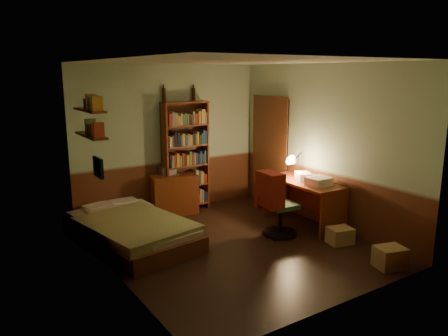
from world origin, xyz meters
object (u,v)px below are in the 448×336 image
desk (303,203)px  cardboard_box_a (390,257)px  office_chair (281,208)px  bookshelf (186,157)px  bed (131,221)px  cardboard_box_b (340,236)px  dresser (174,195)px  mini_stereo (168,170)px  desk_lamp (299,161)px

desk → cardboard_box_a: size_ratio=3.82×
office_chair → cardboard_box_a: size_ratio=2.41×
bookshelf → desk: (1.21, -1.75, -0.61)m
desk → bed: bearing=164.2°
desk → office_chair: bearing=-163.6°
bookshelf → office_chair: size_ratio=2.24×
cardboard_box_a → cardboard_box_b: cardboard_box_a is taller
dresser → cardboard_box_b: bearing=-51.7°
cardboard_box_a → cardboard_box_b: 0.92m
office_chair → cardboard_box_a: (0.43, -1.66, -0.30)m
bookshelf → cardboard_box_a: 3.80m
bed → desk: bearing=-25.7°
bed → cardboard_box_a: 3.62m
mini_stereo → cardboard_box_b: (1.46, -2.69, -0.65)m
desk → mini_stereo: bearing=132.9°
dresser → desk_lamp: bearing=-31.2°
cardboard_box_a → mini_stereo: bearing=110.9°
cardboard_box_b → office_chair: bearing=124.5°
desk_lamp → cardboard_box_b: bearing=-103.7°
bed → office_chair: (2.02, -1.00, 0.12)m
bed → cardboard_box_a: bearing=-55.3°
bed → desk_lamp: size_ratio=4.12×
dresser → bookshelf: bookshelf is taller
office_chair → bed: bearing=158.1°
office_chair → cardboard_box_b: bearing=-51.2°
dresser → office_chair: (0.89, -1.82, 0.09)m
cardboard_box_a → desk: bearing=84.3°
desk_lamp → cardboard_box_a: bearing=-101.4°
bed → office_chair: 2.26m
dresser → office_chair: bearing=-54.3°
bed → dresser: dresser is taller
bookshelf → office_chair: bearing=-68.4°
dresser → desk_lamp: desk_lamp is taller
bed → dresser: size_ratio=2.74×
bed → cardboard_box_b: size_ratio=6.40×
bookshelf → desk_lamp: size_ratio=3.73×
bed → office_chair: size_ratio=2.47×
bookshelf → mini_stereo: bearing=177.6°
bed → bookshelf: bookshelf is taller
desk → cardboard_box_a: (-0.18, -1.81, -0.24)m
bookshelf → desk_lamp: bookshelf is taller
dresser → desk: bearing=-38.4°
office_chair → cardboard_box_a: office_chair is taller
bed → bookshelf: (1.42, 0.91, 0.66)m
mini_stereo → desk_lamp: size_ratio=0.50×
dresser → cardboard_box_a: (1.32, -3.48, -0.21)m
mini_stereo → desk: mini_stereo is taller
desk_lamp → office_chair: desk_lamp is taller
desk_lamp → bookshelf: bearing=128.5°
mini_stereo → office_chair: office_chair is taller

